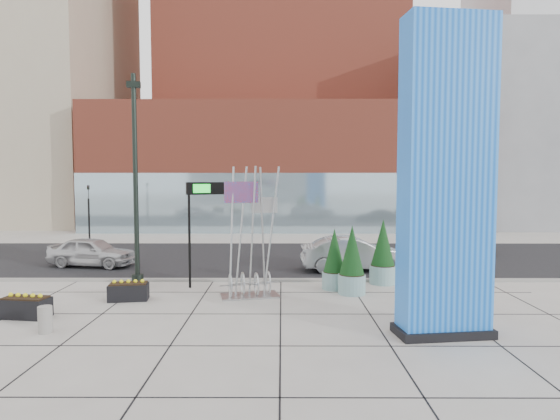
{
  "coord_description": "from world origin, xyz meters",
  "views": [
    {
      "loc": [
        1.04,
        -16.41,
        4.55
      ],
      "look_at": [
        0.97,
        2.0,
        3.3
      ],
      "focal_mm": 30.0,
      "sensor_mm": 36.0,
      "label": 1
    }
  ],
  "objects_px": {
    "overhead_street_sign": "(207,197)",
    "public_art_sculpture": "(250,262)",
    "lamp_post": "(136,201)",
    "car_white_west": "(92,252)",
    "car_silver_mid": "(352,254)",
    "blue_pylon": "(446,184)",
    "concrete_bollard": "(45,320)"
  },
  "relations": [
    {
      "from": "blue_pylon",
      "to": "lamp_post",
      "type": "xyz_separation_m",
      "value": [
        -10.71,
        5.97,
        -0.79
      ]
    },
    {
      "from": "lamp_post",
      "to": "concrete_bollard",
      "type": "xyz_separation_m",
      "value": [
        -0.94,
        -5.79,
        -3.21
      ]
    },
    {
      "from": "public_art_sculpture",
      "to": "car_white_west",
      "type": "bearing_deg",
      "value": 131.87
    },
    {
      "from": "overhead_street_sign",
      "to": "public_art_sculpture",
      "type": "bearing_deg",
      "value": -61.55
    },
    {
      "from": "car_white_west",
      "to": "overhead_street_sign",
      "type": "bearing_deg",
      "value": -114.72
    },
    {
      "from": "blue_pylon",
      "to": "concrete_bollard",
      "type": "distance_m",
      "value": 12.32
    },
    {
      "from": "concrete_bollard",
      "to": "overhead_street_sign",
      "type": "height_order",
      "value": "overhead_street_sign"
    },
    {
      "from": "concrete_bollard",
      "to": "car_white_west",
      "type": "relative_size",
      "value": 0.18
    },
    {
      "from": "public_art_sculpture",
      "to": "overhead_street_sign",
      "type": "bearing_deg",
      "value": 129.89
    },
    {
      "from": "concrete_bollard",
      "to": "car_silver_mid",
      "type": "distance_m",
      "value": 14.02
    },
    {
      "from": "overhead_street_sign",
      "to": "car_silver_mid",
      "type": "distance_m",
      "value": 8.04
    },
    {
      "from": "blue_pylon",
      "to": "public_art_sculpture",
      "type": "height_order",
      "value": "blue_pylon"
    },
    {
      "from": "lamp_post",
      "to": "concrete_bollard",
      "type": "distance_m",
      "value": 6.69
    },
    {
      "from": "public_art_sculpture",
      "to": "concrete_bollard",
      "type": "relative_size",
      "value": 6.37
    },
    {
      "from": "blue_pylon",
      "to": "overhead_street_sign",
      "type": "distance_m",
      "value": 9.75
    },
    {
      "from": "blue_pylon",
      "to": "overhead_street_sign",
      "type": "relative_size",
      "value": 2.07
    },
    {
      "from": "concrete_bollard",
      "to": "blue_pylon",
      "type": "bearing_deg",
      "value": -0.85
    },
    {
      "from": "overhead_street_sign",
      "to": "car_white_west",
      "type": "relative_size",
      "value": 0.99
    },
    {
      "from": "concrete_bollard",
      "to": "overhead_street_sign",
      "type": "distance_m",
      "value": 7.7
    },
    {
      "from": "blue_pylon",
      "to": "overhead_street_sign",
      "type": "height_order",
      "value": "blue_pylon"
    },
    {
      "from": "blue_pylon",
      "to": "concrete_bollard",
      "type": "height_order",
      "value": "blue_pylon"
    },
    {
      "from": "public_art_sculpture",
      "to": "car_white_west",
      "type": "height_order",
      "value": "public_art_sculpture"
    },
    {
      "from": "overhead_street_sign",
      "to": "car_white_west",
      "type": "distance_m",
      "value": 8.73
    },
    {
      "from": "overhead_street_sign",
      "to": "car_white_west",
      "type": "height_order",
      "value": "overhead_street_sign"
    },
    {
      "from": "car_white_west",
      "to": "car_silver_mid",
      "type": "relative_size",
      "value": 0.88
    },
    {
      "from": "car_silver_mid",
      "to": "public_art_sculpture",
      "type": "bearing_deg",
      "value": 134.37
    },
    {
      "from": "concrete_bollard",
      "to": "lamp_post",
      "type": "bearing_deg",
      "value": 80.79
    },
    {
      "from": "blue_pylon",
      "to": "car_white_west",
      "type": "bearing_deg",
      "value": 136.43
    },
    {
      "from": "car_white_west",
      "to": "car_silver_mid",
      "type": "height_order",
      "value": "car_silver_mid"
    },
    {
      "from": "lamp_post",
      "to": "car_white_west",
      "type": "height_order",
      "value": "lamp_post"
    },
    {
      "from": "concrete_bollard",
      "to": "car_silver_mid",
      "type": "relative_size",
      "value": 0.16
    },
    {
      "from": "lamp_post",
      "to": "public_art_sculpture",
      "type": "xyz_separation_m",
      "value": [
        4.81,
        -1.49,
        -2.28
      ]
    }
  ]
}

